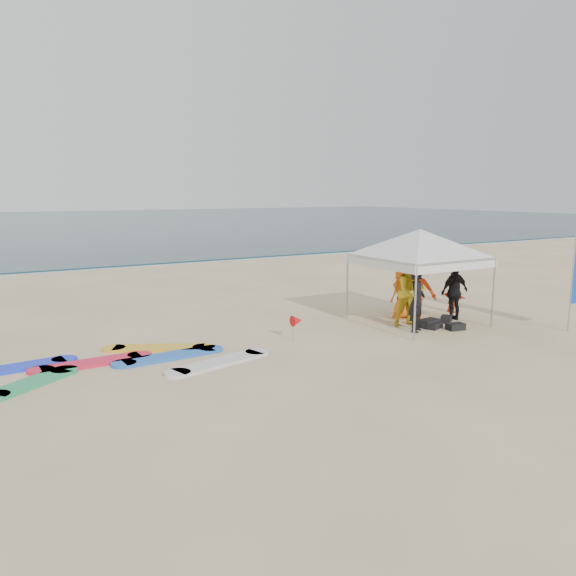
% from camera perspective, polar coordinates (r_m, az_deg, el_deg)
% --- Properties ---
extents(ground, '(120.00, 120.00, 0.00)m').
position_cam_1_polar(ground, '(12.82, 7.30, -6.87)').
color(ground, beige).
rests_on(ground, ground).
extents(ocean, '(160.00, 84.00, 0.08)m').
position_cam_1_polar(ocean, '(70.21, -24.19, 5.96)').
color(ocean, '#0C2633').
rests_on(ocean, ground).
extents(shoreline_foam, '(160.00, 1.20, 0.01)m').
position_cam_1_polar(shoreline_foam, '(29.14, -15.04, 2.23)').
color(shoreline_foam, silver).
rests_on(shoreline_foam, ground).
extents(person_black_a, '(0.73, 0.69, 1.67)m').
position_cam_1_polar(person_black_a, '(15.12, 12.97, -1.21)').
color(person_black_a, black).
rests_on(person_black_a, ground).
extents(person_yellow, '(1.02, 0.85, 1.87)m').
position_cam_1_polar(person_yellow, '(15.71, 12.37, -0.42)').
color(person_yellow, gold).
rests_on(person_yellow, ground).
extents(person_orange_a, '(1.28, 1.21, 1.74)m').
position_cam_1_polar(person_orange_a, '(16.56, 12.96, -0.15)').
color(person_orange_a, red).
rests_on(person_orange_a, ground).
extents(person_black_b, '(0.98, 0.41, 1.66)m').
position_cam_1_polar(person_black_b, '(16.72, 16.55, -0.36)').
color(person_black_b, black).
rests_on(person_black_b, ground).
extents(person_orange_b, '(0.82, 0.59, 1.57)m').
position_cam_1_polar(person_orange_b, '(16.65, 11.53, -0.35)').
color(person_orange_b, orange).
rests_on(person_orange_b, ground).
extents(person_seated, '(0.28, 0.84, 0.90)m').
position_cam_1_polar(person_seated, '(17.87, 16.37, -0.96)').
color(person_seated, red).
rests_on(person_seated, ground).
extents(canopy_tent, '(3.99, 3.99, 3.01)m').
position_cam_1_polar(canopy_tent, '(15.92, 13.29, 5.80)').
color(canopy_tent, '#A5A5A8').
rests_on(canopy_tent, ground).
extents(marker_pennant, '(0.28, 0.28, 0.64)m').
position_cam_1_polar(marker_pennant, '(13.92, 0.93, -3.35)').
color(marker_pennant, '#A5A5A8').
rests_on(marker_pennant, ground).
extents(gear_pile, '(1.33, 1.13, 0.22)m').
position_cam_1_polar(gear_pile, '(15.86, 14.99, -3.53)').
color(gear_pile, black).
rests_on(gear_pile, ground).
extents(surfboard_spread, '(6.03, 2.99, 0.07)m').
position_cam_1_polar(surfboard_spread, '(12.68, -16.64, -7.23)').
color(surfboard_spread, gold).
rests_on(surfboard_spread, ground).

